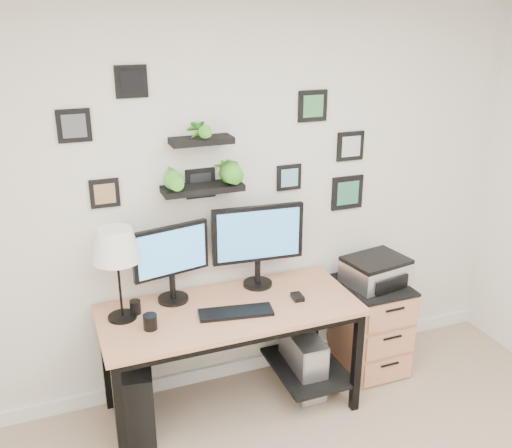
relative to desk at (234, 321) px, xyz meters
name	(u,v)px	position (x,y,z in m)	size (l,w,h in m)	color
room	(246,365)	(0.19, 0.32, -0.58)	(4.00, 4.00, 4.00)	tan
desk	(234,321)	(0.00, 0.00, 0.00)	(1.60, 0.70, 0.75)	tan
monitor_left	(171,258)	(-0.34, 0.18, 0.42)	(0.49, 0.23, 0.51)	black
monitor_right	(258,239)	(0.24, 0.18, 0.46)	(0.61, 0.21, 0.56)	black
keyboard	(236,312)	(-0.03, -0.12, 0.13)	(0.45, 0.14, 0.02)	black
mouse	(297,297)	(0.40, -0.08, 0.14)	(0.06, 0.10, 0.03)	black
table_lamp	(116,247)	(-0.68, 0.08, 0.58)	(0.28, 0.28, 0.57)	black
mug	(150,322)	(-0.54, -0.11, 0.17)	(0.08, 0.08, 0.09)	black
pen_cup	(135,307)	(-0.59, 0.10, 0.17)	(0.07, 0.07, 0.09)	black
pc_tower_black	(136,394)	(-0.65, 0.01, -0.38)	(0.22, 0.48, 0.48)	black
pc_tower_grey	(303,362)	(0.49, -0.02, -0.41)	(0.20, 0.43, 0.42)	gray
file_cabinet	(371,325)	(1.07, 0.06, -0.29)	(0.43, 0.53, 0.67)	tan
printer	(376,271)	(1.08, 0.07, 0.14)	(0.46, 0.39, 0.19)	silver
wall_decor	(214,157)	(-0.02, 0.26, 1.01)	(1.99, 0.18, 1.03)	black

